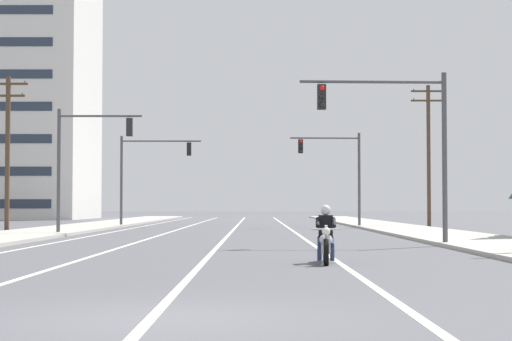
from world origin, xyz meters
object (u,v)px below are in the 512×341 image
Objects in this scene: utility_pole_left_near at (8,148)px; traffic_signal_near_right at (403,130)px; traffic_signal_mid_right at (340,165)px; utility_pole_right_far at (429,150)px; traffic_signal_near_left at (83,152)px; motorcycle_with_rider at (326,240)px; traffic_signal_mid_left at (145,166)px.

traffic_signal_near_right is at bearing -41.14° from utility_pole_left_near.
utility_pole_right_far is at bearing 21.40° from traffic_signal_mid_right.
traffic_signal_near_left and traffic_signal_mid_right have the same top height.
traffic_signal_mid_left is (-9.35, 38.23, 3.55)m from motorcycle_with_rider.
traffic_signal_near_right is 0.73× the size of utility_pole_left_near.
motorcycle_with_rider is 0.26× the size of utility_pole_left_near.
utility_pole_left_near reaches higher than traffic_signal_near_left.
utility_pole_right_far is (6.34, 2.48, 1.15)m from traffic_signal_mid_right.
motorcycle_with_rider is 30.06m from utility_pole_left_near.
motorcycle_with_rider is at bearing -104.81° from utility_pole_right_far.
traffic_signal_near_left and traffic_signal_mid_left have the same top height.
traffic_signal_near_right is 1.00× the size of traffic_signal_mid_right.
traffic_signal_mid_right is 13.34m from traffic_signal_mid_left.
traffic_signal_mid_right is at bearing -158.60° from utility_pole_right_far.
motorcycle_with_rider is 39.51m from traffic_signal_mid_left.
utility_pole_left_near is at bearing 138.58° from traffic_signal_near_left.
traffic_signal_mid_right and traffic_signal_mid_left have the same top height.
motorcycle_with_rider is 39.63m from utility_pole_right_far.
traffic_signal_near_left reaches higher than motorcycle_with_rider.
utility_pole_right_far is (19.41, -0.18, 1.10)m from traffic_signal_mid_left.
traffic_signal_near_left is 0.64× the size of utility_pole_right_far.
traffic_signal_mid_left is (-12.83, 28.93, 0.02)m from traffic_signal_near_right.
traffic_signal_near_right reaches higher than motorcycle_with_rider.
traffic_signal_near_left is 16.97m from traffic_signal_mid_left.
traffic_signal_near_right is 24.82m from utility_pole_left_near.
traffic_signal_near_right and traffic_signal_mid_right have the same top height.
traffic_signal_mid_right is (3.72, 35.56, 3.50)m from motorcycle_with_rider.
traffic_signal_near_right and traffic_signal_near_left have the same top height.
traffic_signal_near_right is 1.00× the size of traffic_signal_mid_left.
utility_pole_left_near is (-5.86, -12.61, 0.42)m from traffic_signal_mid_left.
utility_pole_right_far reaches higher than traffic_signal_near_left.
traffic_signal_near_left is at bearing -134.44° from traffic_signal_mid_right.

